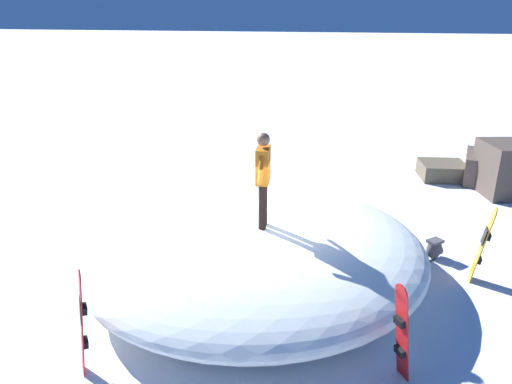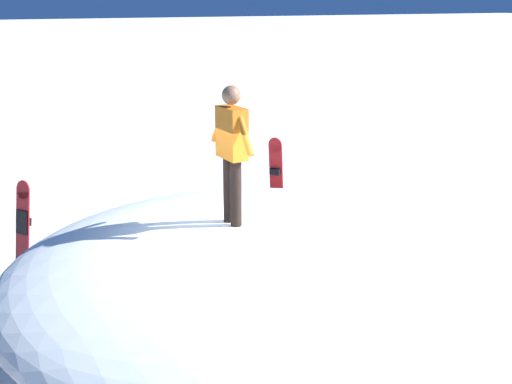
{
  "view_description": "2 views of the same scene",
  "coord_description": "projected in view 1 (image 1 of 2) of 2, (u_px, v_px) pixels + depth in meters",
  "views": [
    {
      "loc": [
        -1.83,
        8.3,
        5.01
      ],
      "look_at": [
        0.08,
        0.12,
        1.85
      ],
      "focal_mm": 33.71,
      "sensor_mm": 36.0,
      "label": 1
    },
    {
      "loc": [
        -3.08,
        -7.08,
        4.09
      ],
      "look_at": [
        0.15,
        0.21,
        1.7
      ],
      "focal_mm": 46.14,
      "sensor_mm": 36.0,
      "label": 2
    }
  ],
  "objects": [
    {
      "name": "ground",
      "position": [
        261.0,
        275.0,
        9.72
      ],
      "size": [
        240.0,
        240.0,
        0.0
      ],
      "primitive_type": "plane",
      "color": "white"
    },
    {
      "name": "snow_mound",
      "position": [
        256.0,
        249.0,
        9.42
      ],
      "size": [
        9.26,
        9.26,
        1.27
      ],
      "primitive_type": "ellipsoid",
      "rotation": [
        0.0,
        0.0,
        2.38
      ],
      "color": "white",
      "rests_on": "ground"
    },
    {
      "name": "snowboarder_standing",
      "position": [
        263.0,
        173.0,
        8.55
      ],
      "size": [
        0.27,
        1.07,
        1.77
      ],
      "color": "black",
      "rests_on": "snow_mound"
    },
    {
      "name": "snowboard_primary_upright",
      "position": [
        401.0,
        331.0,
        6.72
      ],
      "size": [
        0.35,
        0.36,
        1.59
      ],
      "color": "red",
      "rests_on": "ground"
    },
    {
      "name": "snowboard_secondary_upright",
      "position": [
        483.0,
        244.0,
        9.24
      ],
      "size": [
        0.31,
        0.32,
        1.59
      ],
      "color": "orange",
      "rests_on": "ground"
    },
    {
      "name": "snowboard_tertiary_upright",
      "position": [
        82.0,
        321.0,
        6.86
      ],
      "size": [
        0.29,
        0.31,
        1.68
      ],
      "color": "red",
      "rests_on": "ground"
    },
    {
      "name": "backpack_near",
      "position": [
        435.0,
        248.0,
        10.33
      ],
      "size": [
        0.54,
        0.53,
        0.44
      ],
      "color": "#4C4C51",
      "rests_on": "ground"
    },
    {
      "name": "rock_outcrop",
      "position": [
        492.0,
        169.0,
        14.5
      ],
      "size": [
        3.68,
        3.13,
        1.51
      ],
      "color": "#4F4239",
      "rests_on": "ground"
    }
  ]
}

